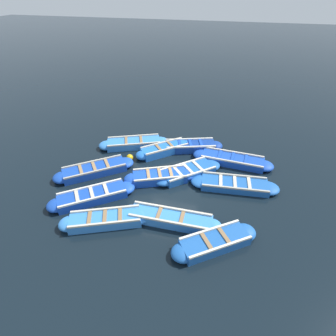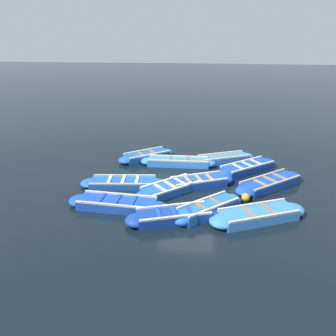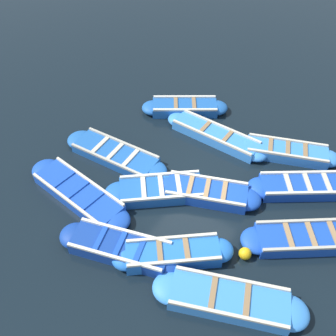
# 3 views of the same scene
# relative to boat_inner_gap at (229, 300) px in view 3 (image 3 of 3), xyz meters

# --- Properties ---
(ground_plane) EXTENTS (120.00, 120.00, 0.00)m
(ground_plane) POSITION_rel_boat_inner_gap_xyz_m (-2.65, 2.44, -0.18)
(ground_plane) COLOR black
(boat_inner_gap) EXTENTS (3.84, 2.31, 0.43)m
(boat_inner_gap) POSITION_rel_boat_inner_gap_xyz_m (0.00, 0.00, 0.00)
(boat_inner_gap) COLOR #3884E0
(boat_inner_gap) RESTS_ON ground
(boat_outer_right) EXTENTS (3.84, 0.82, 0.41)m
(boat_outer_right) POSITION_rel_boat_inner_gap_xyz_m (-3.30, 4.91, -0.01)
(boat_outer_right) COLOR #3884E0
(boat_outer_right) RESTS_ON ground
(boat_far_corner) EXTENTS (3.88, 1.26, 0.36)m
(boat_far_corner) POSITION_rel_boat_inner_gap_xyz_m (-5.52, 2.22, -0.04)
(boat_far_corner) COLOR #1E59AD
(boat_far_corner) RESTS_ON ground
(boat_tucked) EXTENTS (3.59, 1.90, 0.46)m
(boat_tucked) POSITION_rel_boat_inner_gap_xyz_m (-3.05, -0.42, 0.02)
(boat_tucked) COLOR navy
(boat_tucked) RESTS_ON ground
(boat_broadside) EXTENTS (4.02, 1.22, 0.41)m
(boat_broadside) POSITION_rel_boat_inner_gap_xyz_m (-5.31, 0.30, -0.01)
(boat_broadside) COLOR #1947B7
(boat_broadside) RESTS_ON ground
(boat_near_quay) EXTENTS (3.18, 2.96, 0.41)m
(boat_near_quay) POSITION_rel_boat_inner_gap_xyz_m (-3.38, 1.84, -0.01)
(boat_near_quay) COLOR #1E59AD
(boat_near_quay) RESTS_ON ground
(boat_end_of_row) EXTENTS (3.32, 2.04, 0.44)m
(boat_end_of_row) POSITION_rel_boat_inner_gap_xyz_m (-2.20, 2.55, 0.01)
(boat_end_of_row) COLOR #1947B7
(boat_end_of_row) RESTS_ON ground
(boat_bow_out) EXTENTS (2.91, 2.66, 0.47)m
(boat_bow_out) POSITION_rel_boat_inner_gap_xyz_m (-1.81, 0.24, 0.02)
(boat_bow_out) COLOR blue
(boat_bow_out) RESTS_ON ground
(boat_outer_left) EXTENTS (3.43, 2.01, 0.42)m
(boat_outer_left) POSITION_rel_boat_inner_gap_xyz_m (-0.98, 5.58, -0.00)
(boat_outer_left) COLOR #3884E0
(boat_outer_left) RESTS_ON ground
(boat_alongside) EXTENTS (3.50, 3.01, 0.43)m
(boat_alongside) POSITION_rel_boat_inner_gap_xyz_m (0.91, 2.79, -0.00)
(boat_alongside) COLOR #1947B7
(boat_alongside) RESTS_ON ground
(boat_centre) EXTENTS (3.05, 2.50, 0.43)m
(boat_centre) POSITION_rel_boat_inner_gap_xyz_m (-5.03, 5.58, 0.00)
(boat_centre) COLOR #1E59AD
(boat_centre) RESTS_ON ground
(boat_drifting) EXTENTS (3.37, 2.82, 0.42)m
(boat_drifting) POSITION_rel_boat_inner_gap_xyz_m (0.13, 4.50, -0.00)
(boat_drifting) COLOR #1947B7
(boat_drifting) RESTS_ON ground
(buoy_orange_near) EXTENTS (0.34, 0.34, 0.34)m
(buoy_orange_near) POSITION_rel_boat_inner_gap_xyz_m (-0.29, 1.37, -0.02)
(buoy_orange_near) COLOR #EAB214
(buoy_orange_near) RESTS_ON ground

